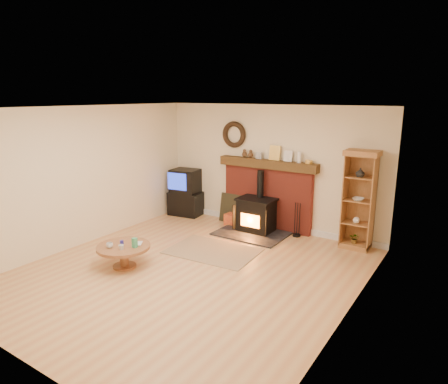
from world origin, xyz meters
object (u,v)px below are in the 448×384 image
Objects in this scene: curio_cabinet at (359,200)px; coffee_table at (124,250)px; wood_stove at (256,216)px; tv_unit at (186,193)px.

coffee_table is at bearing -134.64° from curio_cabinet.
wood_stove is 2.89m from coffee_table.
wood_stove is 1.60× the size of coffee_table.
wood_stove is 2.09m from curio_cabinet.
tv_unit reaches higher than coffee_table.
wood_stove is 1.28× the size of tv_unit.
curio_cabinet is (3.98, 0.08, 0.40)m from tv_unit.
curio_cabinet reaches higher than wood_stove.
curio_cabinet is 2.09× the size of coffee_table.
coffee_table is at bearing -109.75° from wood_stove.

